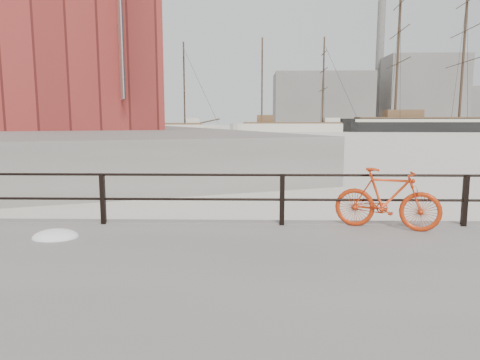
% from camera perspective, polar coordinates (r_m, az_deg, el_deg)
% --- Properties ---
extents(ground, '(400.00, 400.00, 0.00)m').
position_cam_1_polar(ground, '(9.56, 27.07, -7.29)').
color(ground, white).
rests_on(ground, ground).
extents(far_quay, '(78.44, 148.07, 1.80)m').
position_cam_1_polar(far_quay, '(87.96, -22.84, 6.39)').
color(far_quay, gray).
rests_on(far_quay, ground).
extents(guardrail, '(28.00, 0.10, 1.00)m').
position_cam_1_polar(guardrail, '(9.26, 27.80, -2.43)').
color(guardrail, black).
rests_on(guardrail, promenade).
extents(bicycle, '(1.88, 0.91, 1.14)m').
position_cam_1_polar(bicycle, '(8.42, 19.03, -2.39)').
color(bicycle, red).
rests_on(bicycle, promenade).
extents(barque_black, '(57.97, 22.77, 32.34)m').
position_cam_1_polar(barque_black, '(100.10, 27.07, 5.74)').
color(barque_black, black).
rests_on(barque_black, ground).
extents(schooner_mid, '(28.39, 12.46, 20.33)m').
position_cam_1_polar(schooner_mid, '(92.28, 6.91, 6.44)').
color(schooner_mid, beige).
rests_on(schooner_mid, ground).
extents(schooner_left, '(24.81, 13.87, 17.97)m').
position_cam_1_polar(schooner_left, '(84.75, -10.98, 6.22)').
color(schooner_left, beige).
rests_on(schooner_left, ground).
extents(workboat_near, '(13.47, 9.56, 7.00)m').
position_cam_1_polar(workboat_near, '(44.46, -21.36, 4.36)').
color(workboat_near, black).
rests_on(workboat_near, ground).
extents(workboat_far, '(11.96, 7.20, 7.00)m').
position_cam_1_polar(workboat_far, '(63.32, -25.18, 5.07)').
color(workboat_far, black).
rests_on(workboat_far, ground).
extents(apartment_mustard, '(26.02, 22.15, 22.20)m').
position_cam_1_polar(apartment_mustard, '(56.13, -26.93, 17.94)').
color(apartment_mustard, gold).
rests_on(apartment_mustard, far_quay).
extents(apartment_cream, '(24.16, 21.40, 21.20)m').
position_cam_1_polar(apartment_cream, '(78.71, -25.07, 14.56)').
color(apartment_cream, beige).
rests_on(apartment_cream, far_quay).
extents(apartment_grey, '(26.02, 22.15, 23.20)m').
position_cam_1_polar(apartment_grey, '(100.63, -24.15, 13.58)').
color(apartment_grey, '#9E9E98').
rests_on(apartment_grey, far_quay).
extents(apartment_brick, '(27.87, 22.90, 21.20)m').
position_cam_1_polar(apartment_brick, '(123.41, -23.49, 11.98)').
color(apartment_brick, brown).
rests_on(apartment_brick, far_quay).
extents(industrial_west, '(32.00, 18.00, 18.00)m').
position_cam_1_polar(industrial_west, '(150.39, 10.79, 10.36)').
color(industrial_west, gray).
rests_on(industrial_west, ground).
extents(industrial_mid, '(26.00, 20.00, 24.00)m').
position_cam_1_polar(industrial_mid, '(164.58, 22.85, 10.71)').
color(industrial_mid, gray).
rests_on(industrial_mid, ground).
extents(industrial_east, '(20.00, 16.00, 14.00)m').
position_cam_1_polar(industrial_east, '(178.39, 29.14, 8.46)').
color(industrial_east, gray).
rests_on(industrial_east, ground).
extents(smokestack, '(2.80, 2.80, 44.00)m').
position_cam_1_polar(smokestack, '(166.04, 18.08, 14.37)').
color(smokestack, gray).
rests_on(smokestack, ground).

